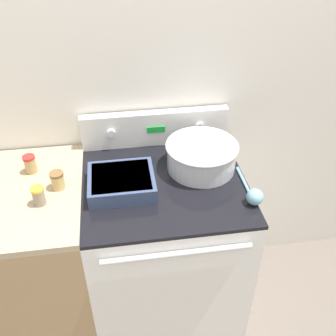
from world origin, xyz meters
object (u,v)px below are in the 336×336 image
(ladle, at_px, (254,195))
(spice_jar_yellow_cap, at_px, (39,196))
(mixing_bowl, at_px, (202,155))
(casserole_dish, at_px, (121,181))
(spice_jar_red_cap, at_px, (30,164))
(spice_jar_brown_cap, at_px, (58,180))

(ladle, xyz_separation_m, spice_jar_yellow_cap, (-0.89, 0.10, 0.02))
(mixing_bowl, distance_m, casserole_dish, 0.39)
(mixing_bowl, bearing_deg, spice_jar_red_cap, 175.01)
(mixing_bowl, height_order, spice_jar_red_cap, mixing_bowl)
(spice_jar_red_cap, bearing_deg, mixing_bowl, -4.99)
(mixing_bowl, height_order, ladle, mixing_bowl)
(mixing_bowl, xyz_separation_m, ladle, (0.17, -0.27, -0.04))
(ladle, height_order, spice_jar_yellow_cap, spice_jar_yellow_cap)
(casserole_dish, xyz_separation_m, spice_jar_brown_cap, (-0.27, 0.03, 0.01))
(casserole_dish, bearing_deg, spice_jar_yellow_cap, -169.31)
(casserole_dish, height_order, ladle, ladle)
(spice_jar_red_cap, bearing_deg, spice_jar_yellow_cap, -74.93)
(casserole_dish, bearing_deg, mixing_bowl, 14.65)
(ladle, distance_m, spice_jar_red_cap, 1.01)
(casserole_dish, height_order, spice_jar_red_cap, spice_jar_red_cap)
(spice_jar_yellow_cap, height_order, spice_jar_red_cap, spice_jar_red_cap)
(spice_jar_brown_cap, bearing_deg, casserole_dish, -6.41)
(mixing_bowl, relative_size, spice_jar_yellow_cap, 3.99)
(spice_jar_brown_cap, distance_m, spice_jar_yellow_cap, 0.12)
(mixing_bowl, bearing_deg, spice_jar_yellow_cap, -167.22)
(mixing_bowl, relative_size, ladle, 1.21)
(casserole_dish, distance_m, spice_jar_red_cap, 0.44)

